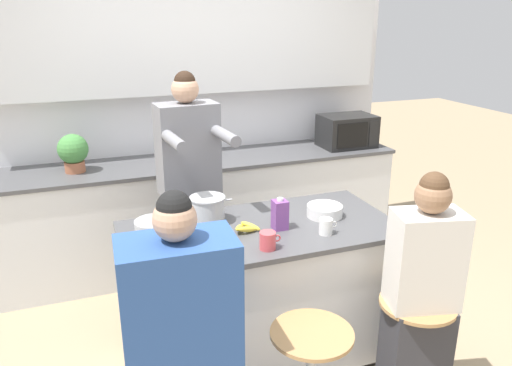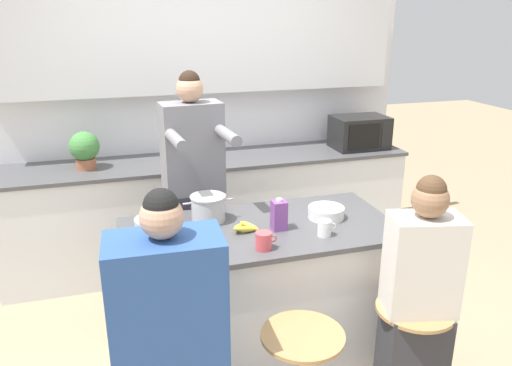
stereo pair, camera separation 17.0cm
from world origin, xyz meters
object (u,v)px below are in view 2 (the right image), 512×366
Objects in this scene: coffee_cup_far at (264,241)px; potted_plant at (85,149)px; banana_bunch at (244,227)px; microwave at (359,132)px; juice_carton at (279,215)px; bar_stool_rightmost at (410,351)px; cooking_pot at (208,208)px; person_seated_near at (417,312)px; kitchen_island at (260,294)px; person_wrapped_blanket at (170,350)px; fruit_bowl at (154,224)px; coffee_cup_near at (325,228)px; person_cooking at (195,202)px.

coffee_cup_far is 0.40× the size of potted_plant.
banana_bunch is 2.02m from microwave.
bar_stool_rightmost is at bearing -47.88° from juice_carton.
cooking_pot is at bearing 146.74° from juice_carton.
person_seated_near reaches higher than cooking_pot.
person_seated_near is 11.50× the size of coffee_cup_far.
kitchen_island is at bearing -55.07° from potted_plant.
person_wrapped_blanket reaches higher than banana_bunch.
cooking_pot is at bearing 137.23° from bar_stool_rightmost.
coffee_cup_far reaches higher than kitchen_island.
kitchen_island is 0.94m from person_wrapped_blanket.
microwave is (1.36, 1.37, 0.62)m from kitchen_island.
banana_bunch is (0.17, -0.21, -0.05)m from cooking_pot.
bar_stool_rightmost is 1.12m from banana_bunch.
kitchen_island is at bearing 49.64° from person_wrapped_blanket.
fruit_bowl is 2.00× the size of coffee_cup_near.
cooking_pot is 0.44m from juice_carton.
person_cooking is 0.90m from coffee_cup_far.
coffee_cup_near is (0.31, -0.21, 0.49)m from kitchen_island.
cooking_pot is 1.37× the size of fruit_bowl.
cooking_pot is 0.50m from coffee_cup_far.
microwave is at bearing 70.46° from bar_stool_rightmost.
person_wrapped_blanket is at bearing -80.09° from potted_plant.
kitchen_island is at bearing 13.78° from banana_bunch.
kitchen_island is 0.92× the size of person_cooking.
cooking_pot is (-0.91, 0.85, 0.35)m from person_seated_near.
microwave reaches higher than fruit_bowl.
coffee_cup_far is at bearing 164.61° from person_seated_near.
fruit_bowl is at bearing 160.33° from banana_bunch.
person_seated_near is at bearing 2.62° from person_wrapped_blanket.
person_wrapped_blanket is 7.55× the size of juice_carton.
person_seated_near reaches higher than potted_plant.
bar_stool_rightmost is 2.18× the size of potted_plant.
bar_stool_rightmost is 1.63m from person_cooking.
banana_bunch reaches higher than kitchen_island.
person_wrapped_blanket is 4.76× the size of cooking_pot.
cooking_pot is at bearing 113.84° from coffee_cup_far.
person_seated_near is 7.86× the size of banana_bunch.
potted_plant reaches higher than fruit_bowl.
person_wrapped_blanket is at bearing -112.58° from cooking_pot.
juice_carton is at bearing 53.68° from coffee_cup_far.
person_seated_near is at bearing -43.33° from cooking_pot.
juice_carton is at bearing -33.26° from cooking_pot.
cooking_pot is 2.53× the size of coffee_cup_far.
banana_bunch is at bearing 139.78° from bar_stool_rightmost.
coffee_cup_near is 2.08m from potted_plant.
coffee_cup_near is 0.46m from banana_bunch.
potted_plant is (-1.62, 2.08, 0.47)m from person_seated_near.
microwave is at bearing 36.00° from cooking_pot.
potted_plant is (-0.72, 1.22, 0.11)m from cooking_pot.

